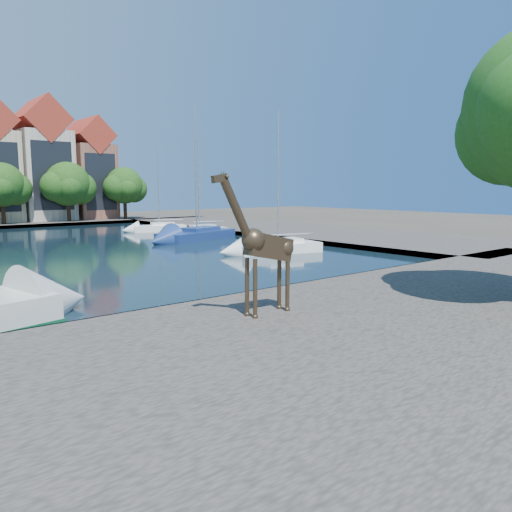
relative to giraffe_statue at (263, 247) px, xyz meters
The scene contains 14 objects.
ground 4.89m from the giraffe_statue, 61.70° to the left, with size 160.00×160.00×0.00m, color #38332B.
water_basin 27.66m from the giraffe_statue, 86.13° to the left, with size 38.00×50.00×0.08m, color black.
near_quay 4.82m from the giraffe_statue, 62.38° to the right, with size 50.00×14.00×0.50m, color #4D4742.
right_quay 38.50m from the giraffe_statue, 45.62° to the left, with size 14.00×52.00×0.50m, color #4D4742.
townhouse_east_mid 60.56m from the giraffe_statue, 80.12° to the left, with size 6.43×9.18×16.65m.
townhouse_east_end 61.92m from the giraffe_statue, 74.17° to the left, with size 5.44×9.18×14.43m.
far_tree_mid_east 54.13m from the giraffe_statue, 85.81° to the left, with size 7.02×5.40×7.52m.
far_tree_east 55.30m from the giraffe_statue, 77.50° to the left, with size 7.54×5.80×7.84m.
far_tree_far_east 57.56m from the giraffe_statue, 69.70° to the left, with size 6.76×5.20×7.36m.
giraffe_statue is the anchor object (origin of this frame).
sailboat_right_a 20.26m from the giraffe_statue, 46.50° to the left, with size 6.92×3.83×10.52m.
sailboat_right_b 30.41m from the giraffe_statue, 61.66° to the left, with size 8.99×5.44×12.20m.
sailboat_right_c 34.51m from the giraffe_statue, 60.69° to the left, with size 6.09×3.61×10.28m.
sailboat_right_d 40.05m from the giraffe_statue, 66.58° to the left, with size 6.09×3.57×9.15m.
Camera 1 is at (-13.06, -16.65, 4.98)m, focal length 35.00 mm.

